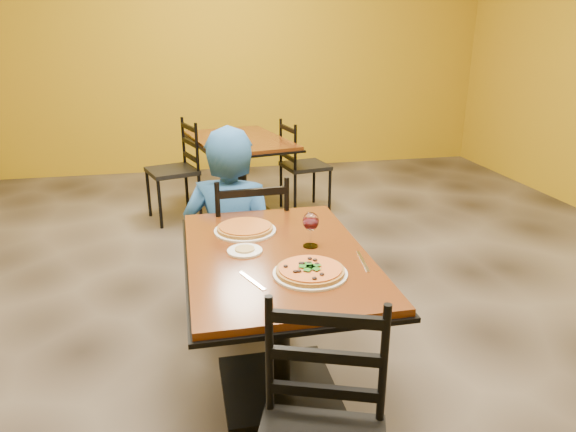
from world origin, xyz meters
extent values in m
cube|color=black|center=(0.00, 0.00, 0.00)|extent=(7.00, 8.00, 0.01)
cube|color=#AC8113|center=(0.00, 4.00, 1.50)|extent=(7.00, 0.01, 3.00)
cube|color=#62260F|center=(0.00, -0.50, 0.73)|extent=(0.80, 1.20, 0.03)
cube|color=black|center=(0.00, -0.50, 0.71)|extent=(0.83, 1.23, 0.02)
cylinder|color=black|center=(0.00, -0.50, 0.37)|extent=(0.12, 0.12, 0.66)
cube|color=black|center=(0.00, -0.50, 0.02)|extent=(0.55, 0.55, 0.04)
cube|color=#62260F|center=(0.14, 2.17, 0.74)|extent=(1.00, 1.31, 0.03)
cube|color=black|center=(0.14, 2.17, 0.71)|extent=(1.04, 1.34, 0.02)
cylinder|color=black|center=(0.14, 2.17, 0.37)|extent=(0.12, 0.12, 0.66)
cube|color=black|center=(0.14, 2.17, 0.02)|extent=(0.64, 0.64, 0.04)
imported|color=navy|center=(-0.13, 0.34, 0.60)|extent=(0.70, 0.57, 1.19)
cylinder|color=white|center=(0.09, -0.75, 0.76)|extent=(0.31, 0.31, 0.01)
cylinder|color=#981A0B|center=(0.09, -0.75, 0.77)|extent=(0.28, 0.28, 0.02)
cylinder|color=white|center=(-0.11, -0.21, 0.76)|extent=(0.31, 0.31, 0.01)
cylinder|color=#B66723|center=(-0.11, -0.21, 0.77)|extent=(0.28, 0.28, 0.02)
cylinder|color=white|center=(-0.14, -0.46, 0.76)|extent=(0.16, 0.16, 0.01)
cylinder|color=#A58950|center=(-0.14, -0.46, 0.76)|extent=(0.09, 0.09, 0.01)
cube|color=silver|center=(-0.15, -0.76, 0.75)|extent=(0.09, 0.18, 0.00)
cube|color=silver|center=(0.35, -0.67, 0.75)|extent=(0.04, 0.21, 0.00)
camera|label=1|loc=(-0.39, -2.63, 1.70)|focal=32.42mm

